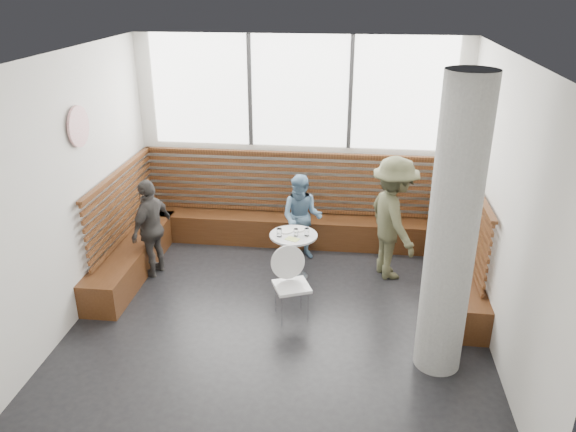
# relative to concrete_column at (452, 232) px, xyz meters

# --- Properties ---
(room) EXTENTS (5.00, 5.00, 3.20)m
(room) POSITION_rel_concrete_column_xyz_m (-1.85, 0.60, 0.00)
(room) COLOR silver
(room) RESTS_ON ground
(booth) EXTENTS (5.00, 2.50, 1.44)m
(booth) POSITION_rel_concrete_column_xyz_m (-1.85, 2.37, -1.19)
(booth) COLOR #402310
(booth) RESTS_ON ground
(concrete_column) EXTENTS (0.50, 0.50, 3.20)m
(concrete_column) POSITION_rel_concrete_column_xyz_m (0.00, 0.00, 0.00)
(concrete_column) COLOR gray
(concrete_column) RESTS_ON ground
(wall_art) EXTENTS (0.03, 0.50, 0.50)m
(wall_art) POSITION_rel_concrete_column_xyz_m (-4.31, 1.00, 0.70)
(wall_art) COLOR white
(wall_art) RESTS_ON room
(cafe_table) EXTENTS (0.66, 0.66, 0.68)m
(cafe_table) POSITION_rel_concrete_column_xyz_m (-1.79, 1.71, -1.11)
(cafe_table) COLOR silver
(cafe_table) RESTS_ON ground
(cafe_chair) EXTENTS (0.43, 0.42, 0.91)m
(cafe_chair) POSITION_rel_concrete_column_xyz_m (-1.70, 0.78, -1.07)
(cafe_chair) COLOR white
(cafe_chair) RESTS_ON ground
(adult_man) EXTENTS (1.01, 1.29, 1.76)m
(adult_man) POSITION_rel_concrete_column_xyz_m (-0.43, 1.97, -0.72)
(adult_man) COLOR #4D4E34
(adult_man) RESTS_ON ground
(child_back) EXTENTS (0.69, 0.56, 1.31)m
(child_back) POSITION_rel_concrete_column_xyz_m (-1.74, 2.38, -0.95)
(child_back) COLOR #5D81A1
(child_back) RESTS_ON ground
(child_left) EXTENTS (0.56, 0.90, 1.42)m
(child_left) POSITION_rel_concrete_column_xyz_m (-3.78, 1.63, -0.89)
(child_left) COLOR #423F3C
(child_left) RESTS_ON ground
(plate_near) EXTENTS (0.21, 0.21, 0.01)m
(plate_near) POSITION_rel_concrete_column_xyz_m (-1.91, 1.80, -0.91)
(plate_near) COLOR white
(plate_near) RESTS_ON cafe_table
(plate_far) EXTENTS (0.21, 0.21, 0.01)m
(plate_far) POSITION_rel_concrete_column_xyz_m (-1.74, 1.89, -0.91)
(plate_far) COLOR white
(plate_far) RESTS_ON cafe_table
(glass_left) EXTENTS (0.07, 0.07, 0.11)m
(glass_left) POSITION_rel_concrete_column_xyz_m (-1.97, 1.62, -0.86)
(glass_left) COLOR white
(glass_left) RESTS_ON cafe_table
(glass_mid) EXTENTS (0.07, 0.07, 0.10)m
(glass_mid) POSITION_rel_concrete_column_xyz_m (-1.75, 1.67, -0.87)
(glass_mid) COLOR white
(glass_mid) RESTS_ON cafe_table
(glass_right) EXTENTS (0.07, 0.07, 0.11)m
(glass_right) POSITION_rel_concrete_column_xyz_m (-1.60, 1.69, -0.87)
(glass_right) COLOR white
(glass_right) RESTS_ON cafe_table
(menu_card) EXTENTS (0.22, 0.19, 0.00)m
(menu_card) POSITION_rel_concrete_column_xyz_m (-1.78, 1.55, -0.92)
(menu_card) COLOR #A5C64C
(menu_card) RESTS_ON cafe_table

